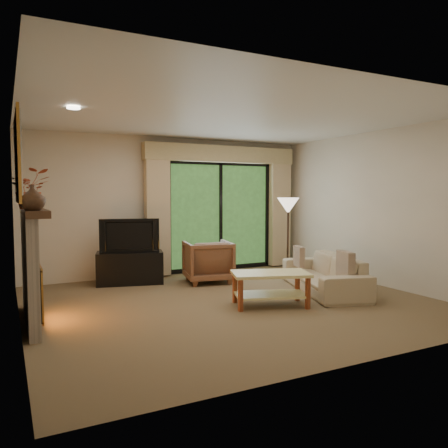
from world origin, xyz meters
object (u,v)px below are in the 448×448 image
armchair (208,261)px  coffee_table (270,289)px  media_console (130,268)px  sofa (324,273)px

armchair → coffee_table: bearing=103.4°
media_console → coffee_table: size_ratio=1.06×
media_console → armchair: size_ratio=1.38×
media_console → sofa: size_ratio=0.57×
armchair → sofa: 2.00m
media_console → sofa: bearing=-23.3°
armchair → coffee_table: size_ratio=0.77×
media_console → sofa: sofa is taller
sofa → coffee_table: 1.30m
media_console → armchair: (1.25, -0.48, 0.09)m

